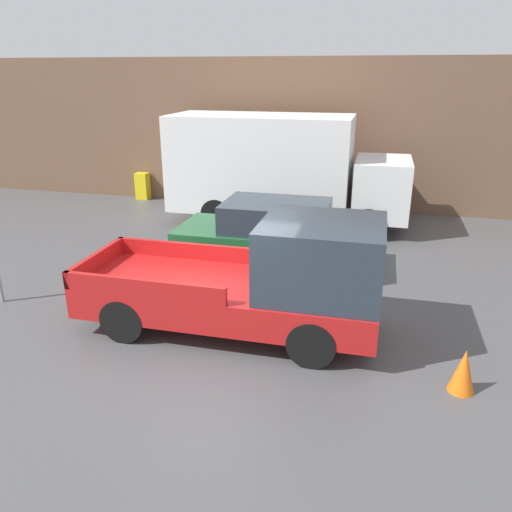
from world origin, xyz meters
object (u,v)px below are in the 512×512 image
(newspaper_box, at_px, (143,186))
(traffic_cone, at_px, (463,371))
(delivery_truck, at_px, (278,167))
(pickup_truck, at_px, (263,281))
(car, at_px, (272,233))

(newspaper_box, bearing_deg, traffic_cone, -44.66)
(delivery_truck, distance_m, traffic_cone, 9.31)
(pickup_truck, relative_size, newspaper_box, 5.54)
(pickup_truck, bearing_deg, traffic_cone, -17.59)
(newspaper_box, bearing_deg, pickup_truck, -52.88)
(pickup_truck, distance_m, delivery_truck, 7.12)
(delivery_truck, height_order, newspaper_box, delivery_truck)
(newspaper_box, height_order, traffic_cone, newspaper_box)
(newspaper_box, relative_size, traffic_cone, 1.39)
(pickup_truck, distance_m, car, 3.42)
(pickup_truck, height_order, car, pickup_truck)
(car, relative_size, traffic_cone, 6.49)
(newspaper_box, bearing_deg, car, -41.65)
(delivery_truck, bearing_deg, car, -80.11)
(delivery_truck, relative_size, traffic_cone, 10.27)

